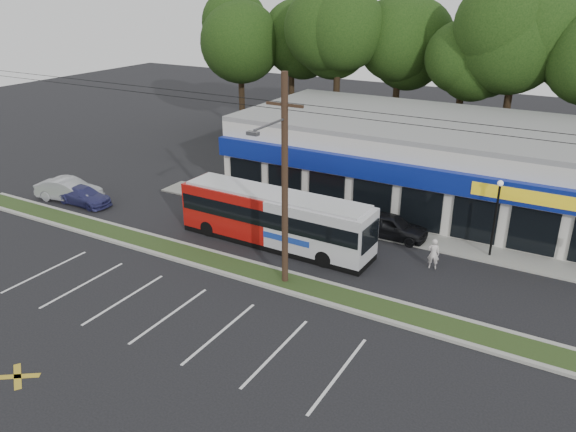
{
  "coord_description": "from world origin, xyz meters",
  "views": [
    {
      "loc": [
        14.98,
        -19.61,
        13.34
      ],
      "look_at": [
        0.87,
        5.0,
        1.6
      ],
      "focal_mm": 35.0,
      "sensor_mm": 36.0,
      "label": 1
    }
  ],
  "objects_px": {
    "metrobus": "(275,217)",
    "utility_pole": "(281,176)",
    "lamp_post": "(496,210)",
    "car_silver": "(69,190)",
    "pedestrian_a": "(433,254)",
    "car_blue": "(84,196)",
    "car_dark": "(391,226)",
    "pedestrian_b": "(325,226)"
  },
  "relations": [
    {
      "from": "pedestrian_a",
      "to": "car_dark",
      "type": "bearing_deg",
      "value": -52.43
    },
    {
      "from": "car_blue",
      "to": "lamp_post",
      "type": "bearing_deg",
      "value": -76.89
    },
    {
      "from": "pedestrian_b",
      "to": "lamp_post",
      "type": "bearing_deg",
      "value": -174.18
    },
    {
      "from": "metrobus",
      "to": "utility_pole",
      "type": "bearing_deg",
      "value": -54.05
    },
    {
      "from": "car_silver",
      "to": "pedestrian_a",
      "type": "relative_size",
      "value": 2.76
    },
    {
      "from": "car_blue",
      "to": "pedestrian_a",
      "type": "bearing_deg",
      "value": -82.66
    },
    {
      "from": "utility_pole",
      "to": "car_dark",
      "type": "bearing_deg",
      "value": 70.1
    },
    {
      "from": "metrobus",
      "to": "car_silver",
      "type": "bearing_deg",
      "value": -175.17
    },
    {
      "from": "lamp_post",
      "to": "car_blue",
      "type": "bearing_deg",
      "value": -167.86
    },
    {
      "from": "metrobus",
      "to": "pedestrian_a",
      "type": "height_order",
      "value": "metrobus"
    },
    {
      "from": "utility_pole",
      "to": "car_silver",
      "type": "distance_m",
      "value": 18.65
    },
    {
      "from": "pedestrian_a",
      "to": "pedestrian_b",
      "type": "relative_size",
      "value": 0.9
    },
    {
      "from": "lamp_post",
      "to": "pedestrian_b",
      "type": "bearing_deg",
      "value": -163.51
    },
    {
      "from": "lamp_post",
      "to": "utility_pole",
      "type": "bearing_deg",
      "value": -136.05
    },
    {
      "from": "metrobus",
      "to": "car_dark",
      "type": "xyz_separation_m",
      "value": [
        5.22,
        4.0,
        -0.88
      ]
    },
    {
      "from": "pedestrian_a",
      "to": "metrobus",
      "type": "bearing_deg",
      "value": -4.0
    },
    {
      "from": "metrobus",
      "to": "car_blue",
      "type": "height_order",
      "value": "metrobus"
    },
    {
      "from": "metrobus",
      "to": "pedestrian_a",
      "type": "relative_size",
      "value": 6.92
    },
    {
      "from": "pedestrian_b",
      "to": "pedestrian_a",
      "type": "bearing_deg",
      "value": 166.6
    },
    {
      "from": "utility_pole",
      "to": "car_blue",
      "type": "relative_size",
      "value": 12.36
    },
    {
      "from": "car_dark",
      "to": "lamp_post",
      "type": "bearing_deg",
      "value": -87.64
    },
    {
      "from": "car_dark",
      "to": "car_silver",
      "type": "xyz_separation_m",
      "value": [
        -20.61,
        -4.98,
        0.03
      ]
    },
    {
      "from": "utility_pole",
      "to": "lamp_post",
      "type": "xyz_separation_m",
      "value": [
        8.17,
        7.87,
        -2.74
      ]
    },
    {
      "from": "lamp_post",
      "to": "car_dark",
      "type": "relative_size",
      "value": 1.02
    },
    {
      "from": "car_blue",
      "to": "pedestrian_b",
      "type": "distance_m",
      "value": 16.42
    },
    {
      "from": "car_silver",
      "to": "pedestrian_a",
      "type": "height_order",
      "value": "pedestrian_a"
    },
    {
      "from": "lamp_post",
      "to": "pedestrian_b",
      "type": "distance_m",
      "value": 9.0
    },
    {
      "from": "metrobus",
      "to": "car_silver",
      "type": "relative_size",
      "value": 2.5
    },
    {
      "from": "lamp_post",
      "to": "car_dark",
      "type": "height_order",
      "value": "lamp_post"
    },
    {
      "from": "metrobus",
      "to": "pedestrian_b",
      "type": "distance_m",
      "value": 2.91
    },
    {
      "from": "utility_pole",
      "to": "pedestrian_b",
      "type": "bearing_deg",
      "value": 93.1
    },
    {
      "from": "utility_pole",
      "to": "car_dark",
      "type": "distance_m",
      "value": 9.33
    },
    {
      "from": "car_silver",
      "to": "pedestrian_b",
      "type": "distance_m",
      "value": 17.79
    },
    {
      "from": "utility_pole",
      "to": "pedestrian_a",
      "type": "relative_size",
      "value": 30.78
    },
    {
      "from": "utility_pole",
      "to": "metrobus",
      "type": "bearing_deg",
      "value": 124.76
    },
    {
      "from": "lamp_post",
      "to": "car_silver",
      "type": "height_order",
      "value": "lamp_post"
    },
    {
      "from": "pedestrian_b",
      "to": "metrobus",
      "type": "bearing_deg",
      "value": 28.7
    },
    {
      "from": "pedestrian_b",
      "to": "car_blue",
      "type": "bearing_deg",
      "value": -0.86
    },
    {
      "from": "car_blue",
      "to": "pedestrian_b",
      "type": "height_order",
      "value": "pedestrian_b"
    },
    {
      "from": "utility_pole",
      "to": "lamp_post",
      "type": "relative_size",
      "value": 11.76
    },
    {
      "from": "metrobus",
      "to": "pedestrian_b",
      "type": "bearing_deg",
      "value": 40.56
    },
    {
      "from": "pedestrian_b",
      "to": "car_dark",
      "type": "bearing_deg",
      "value": -154.65
    }
  ]
}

